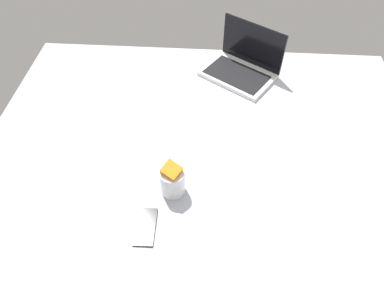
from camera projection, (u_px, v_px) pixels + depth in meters
bed_mattress at (203, 163)px, 146.65cm from camera, size 180.00×140.00×18.00cm
laptop at (242, 66)px, 168.76cm from camera, size 40.22×37.44×23.00cm
snack_cup at (173, 180)px, 122.22cm from camera, size 9.13×9.02×14.90cm
cell_phone at (145, 227)px, 116.91cm from camera, size 7.00×14.09×0.80cm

